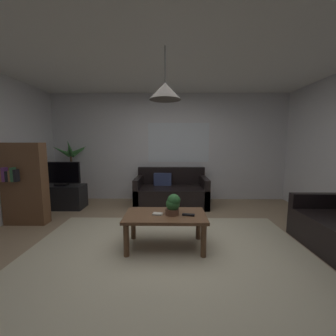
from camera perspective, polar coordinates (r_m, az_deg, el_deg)
name	(u,v)px	position (r m, az deg, el deg)	size (l,w,h in m)	color
floor	(168,251)	(2.90, -0.08, -22.05)	(5.64, 4.96, 0.02)	#9E8466
rug	(167,259)	(2.72, -0.15, -23.84)	(3.67, 2.73, 0.01)	beige
wall_back	(169,148)	(5.04, 0.33, 5.68)	(5.76, 0.06, 2.56)	silver
ceiling	(168,41)	(2.79, -0.10, 31.79)	(5.64, 4.96, 0.02)	white
window_pane	(179,143)	(5.01, 2.93, 7.03)	(1.47, 0.01, 0.94)	white
couch_under_window	(171,193)	(4.66, 0.88, -6.95)	(1.58, 0.86, 0.82)	black
coffee_table	(165,220)	(2.82, -0.76, -14.11)	(1.07, 0.60, 0.46)	brown
book_on_table_0	(158,214)	(2.77, -2.88, -12.59)	(0.13, 0.09, 0.02)	beige
remote_on_table_0	(188,215)	(2.75, 5.67, -12.77)	(0.05, 0.16, 0.02)	black
potted_plant_on_table	(173,204)	(2.73, 1.41, -9.99)	(0.20, 0.18, 0.28)	brown
tv_stand	(63,197)	(4.98, -27.10, -7.09)	(0.90, 0.44, 0.50)	black
tv	(61,173)	(4.87, -27.56, -1.34)	(0.80, 0.16, 0.50)	black
potted_palm_corner	(72,174)	(5.34, -25.03, -1.48)	(0.75, 0.86, 1.49)	#B77051
bookshelf_corner	(24,184)	(4.28, -34.98, -3.56)	(0.70, 0.31, 1.40)	brown
pendant_lamp	(165,91)	(2.70, -0.82, 20.54)	(0.40, 0.40, 0.63)	black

